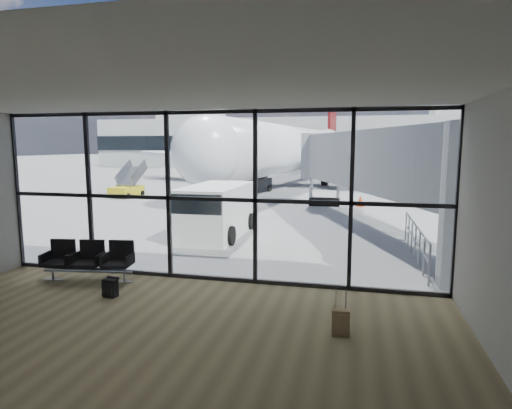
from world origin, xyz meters
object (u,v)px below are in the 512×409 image
at_px(airliner, 295,150).
at_px(seating_row, 90,258).
at_px(suitcase, 341,322).
at_px(service_van, 215,210).
at_px(belt_loader, 256,184).
at_px(backpack, 110,288).
at_px(mobile_stairs, 127,190).

bearing_deg(airliner, seating_row, -84.51).
height_order(seating_row, suitcase, seating_row).
xyz_separation_m(seating_row, service_van, (1.50, 6.12, 0.45)).
relative_size(seating_row, belt_loader, 0.57).
xyz_separation_m(seating_row, backpack, (1.27, -1.09, -0.36)).
bearing_deg(seating_row, belt_loader, 83.22).
xyz_separation_m(suitcase, airliner, (-5.46, 32.58, 2.95)).
height_order(suitcase, airliner, airliner).
distance_m(seating_row, backpack, 1.71).
distance_m(suitcase, airliner, 33.17).
xyz_separation_m(suitcase, mobile_stairs, (-15.52, 19.28, 0.22)).
xyz_separation_m(seating_row, airliner, (1.23, 30.62, 2.63)).
bearing_deg(suitcase, seating_row, 158.40).
xyz_separation_m(airliner, service_van, (0.27, -24.50, -2.18)).
xyz_separation_m(service_van, belt_loader, (-2.18, 16.25, -0.43)).
bearing_deg(service_van, mobile_stairs, 132.47).
bearing_deg(airliner, mobile_stairs, -119.29).
distance_m(suitcase, belt_loader, 25.43).
relative_size(suitcase, belt_loader, 0.22).
bearing_deg(suitcase, airliner, 94.24).
distance_m(backpack, service_van, 7.26).
xyz_separation_m(suitcase, service_van, (-5.20, 8.08, 0.77)).
relative_size(airliner, belt_loader, 9.77).
bearing_deg(service_van, airliner, 90.42).
distance_m(seating_row, mobile_stairs, 19.43).
bearing_deg(belt_loader, seating_row, -70.62).
bearing_deg(belt_loader, airliner, 94.55).
bearing_deg(suitcase, belt_loader, 101.59).
distance_m(seating_row, service_van, 6.32).
height_order(backpack, suitcase, suitcase).
relative_size(seating_row, suitcase, 2.64).
distance_m(service_van, belt_loader, 16.41).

